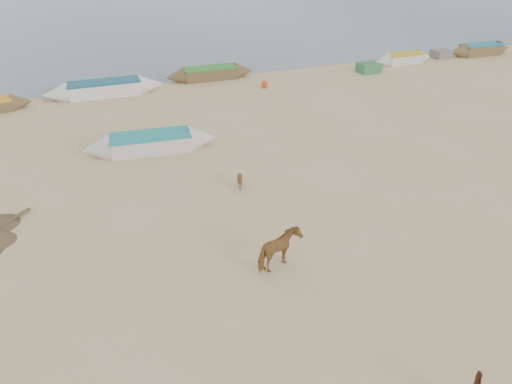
% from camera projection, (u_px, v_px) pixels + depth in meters
% --- Properties ---
extents(ground, '(140.00, 140.00, 0.00)m').
position_uv_depth(ground, '(306.00, 279.00, 15.21)').
color(ground, tan).
rests_on(ground, ground).
extents(cow_adult, '(1.68, 1.25, 1.29)m').
position_uv_depth(cow_adult, '(279.00, 250.00, 15.41)').
color(cow_adult, brown).
rests_on(cow_adult, ground).
extents(calf_front, '(0.88, 0.85, 0.74)m').
position_uv_depth(calf_front, '(240.00, 180.00, 20.14)').
color(calf_front, brown).
rests_on(calf_front, ground).
extents(near_canoe, '(6.42, 2.10, 0.85)m').
position_uv_depth(near_canoe, '(151.00, 143.00, 23.40)').
color(near_canoe, beige).
rests_on(near_canoe, ground).
extents(waterline_canoes, '(59.50, 4.07, 0.94)m').
position_uv_depth(waterline_canoes, '(130.00, 86.00, 31.30)').
color(waterline_canoes, brown).
rests_on(waterline_canoes, ground).
extents(beach_clutter, '(45.93, 4.41, 0.64)m').
position_uv_depth(beach_clutter, '(226.00, 83.00, 32.48)').
color(beach_clutter, '#285A2A').
rests_on(beach_clutter, ground).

